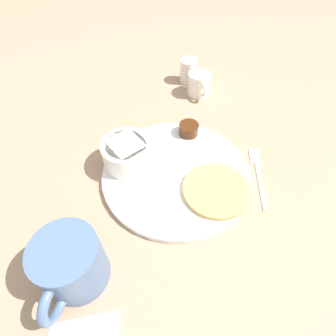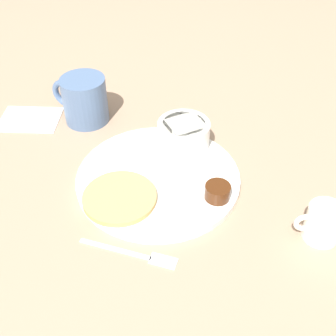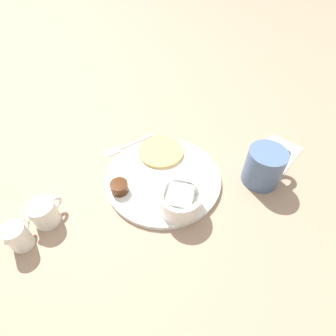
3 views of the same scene
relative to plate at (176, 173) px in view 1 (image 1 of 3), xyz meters
The scene contains 10 objects.
ground_plane 0.01m from the plate, ahead, with size 4.00×4.00×0.00m, color #9E7F66.
plate is the anchor object (origin of this frame).
pancake_stack 0.09m from the plate, 40.05° to the left, with size 0.12×0.12×0.01m.
bowl 0.10m from the plate, 121.95° to the right, with size 0.10×0.10×0.05m.
syrup_cup 0.11m from the plate, 148.05° to the left, with size 0.04×0.04×0.02m.
butter_ramekin 0.11m from the plate, 130.95° to the right, with size 0.04×0.04×0.04m.
coffee_mug 0.25m from the plate, 54.34° to the right, with size 0.12×0.09×0.09m.
creamer_pitcher_near 0.28m from the plate, 150.11° to the left, with size 0.08×0.06×0.06m.
creamer_pitcher_far 0.33m from the plate, 156.37° to the left, with size 0.06×0.04×0.06m.
fork 0.16m from the plate, 76.90° to the left, with size 0.14×0.07×0.00m.
Camera 1 is at (0.30, -0.11, 0.41)m, focal length 28.00 mm.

